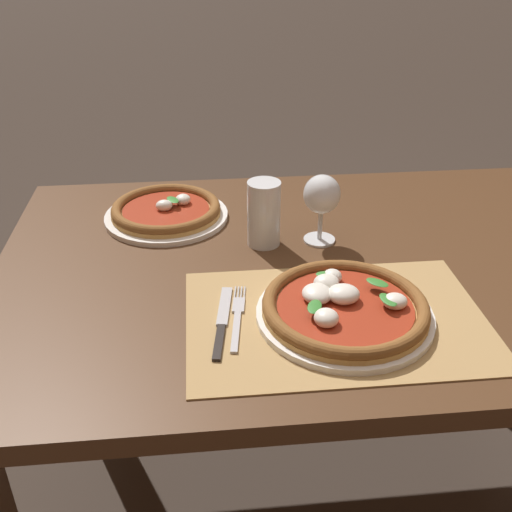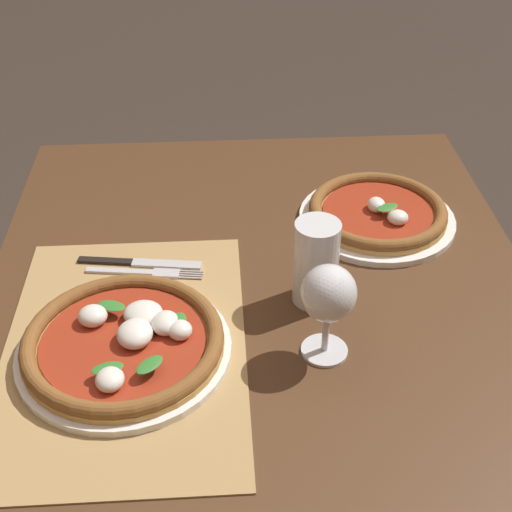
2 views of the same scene
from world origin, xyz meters
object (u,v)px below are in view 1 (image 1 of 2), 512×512
object	(u,v)px
pizza_near	(344,307)
fork	(237,317)
pizza_far	(166,211)
wine_glass	(322,197)
pint_glass	(264,215)
knife	(222,321)

from	to	relation	value
pizza_near	fork	distance (m)	0.19
pizza_near	pizza_far	world-z (taller)	pizza_near
fork	pizza_near	bearing A→B (deg)	-4.95
wine_glass	pizza_far	bearing A→B (deg)	156.60
pizza_near	fork	bearing A→B (deg)	175.05
pint_glass	fork	distance (m)	0.30
pizza_near	pizza_far	size ratio (longest dim) A/B	1.09
pizza_near	pint_glass	size ratio (longest dim) A/B	2.19
wine_glass	fork	bearing A→B (deg)	-126.18
pint_glass	fork	xyz separation A→B (m)	(-0.08, -0.28, -0.06)
knife	pint_glass	bearing A→B (deg)	69.78
pizza_far	pint_glass	distance (m)	0.27
pizza_far	pint_glass	size ratio (longest dim) A/B	2.01
pizza_near	pizza_far	distance (m)	0.55
pint_glass	knife	bearing A→B (deg)	-110.22
pizza_near	knife	size ratio (longest dim) A/B	1.47
wine_glass	fork	size ratio (longest dim) A/B	0.77
fork	pint_glass	bearing A→B (deg)	74.21
pint_glass	pizza_near	bearing A→B (deg)	-69.30
pizza_near	pizza_far	xyz separation A→B (m)	(-0.33, 0.44, -0.00)
pizza_far	wine_glass	size ratio (longest dim) A/B	1.88
knife	pizza_near	bearing A→B (deg)	-1.43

